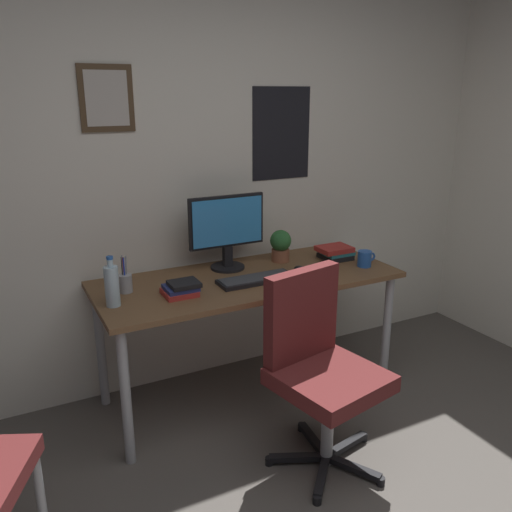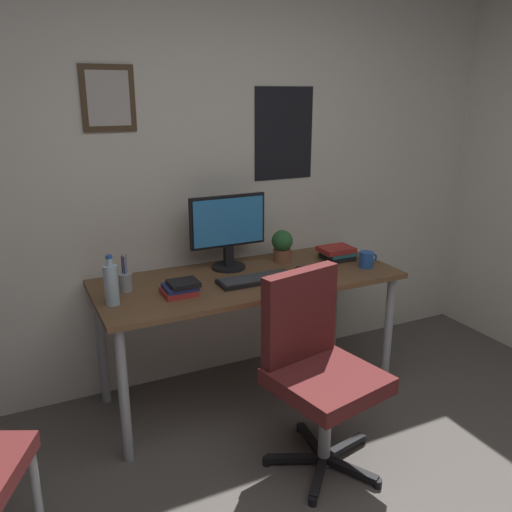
{
  "view_description": "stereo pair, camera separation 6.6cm",
  "coord_description": "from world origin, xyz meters",
  "px_view_note": "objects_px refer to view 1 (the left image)",
  "views": [
    {
      "loc": [
        -1.07,
        -0.8,
        1.75
      ],
      "look_at": [
        0.17,
        1.62,
        0.9
      ],
      "focal_mm": 37.11,
      "sensor_mm": 36.0,
      "label": 1
    },
    {
      "loc": [
        -1.02,
        -0.83,
        1.75
      ],
      "look_at": [
        0.17,
        1.62,
        0.9
      ],
      "focal_mm": 37.11,
      "sensor_mm": 36.0,
      "label": 2
    }
  ],
  "objects_px": {
    "water_bottle": "(112,285)",
    "coffee_mug_near": "(365,259)",
    "computer_mouse": "(301,270)",
    "book_stack_left": "(181,289)",
    "pen_cup": "(125,282)",
    "book_stack_right": "(335,253)",
    "monitor": "(227,229)",
    "keyboard": "(256,279)",
    "potted_plant": "(281,245)",
    "office_chair": "(318,361)"
  },
  "relations": [
    {
      "from": "water_bottle",
      "to": "coffee_mug_near",
      "type": "relative_size",
      "value": 2.09
    },
    {
      "from": "computer_mouse",
      "to": "book_stack_left",
      "type": "relative_size",
      "value": 0.61
    },
    {
      "from": "computer_mouse",
      "to": "pen_cup",
      "type": "xyz_separation_m",
      "value": [
        -0.98,
        0.15,
        0.04
      ]
    },
    {
      "from": "computer_mouse",
      "to": "water_bottle",
      "type": "height_order",
      "value": "water_bottle"
    },
    {
      "from": "book_stack_right",
      "to": "monitor",
      "type": "bearing_deg",
      "value": 168.26
    },
    {
      "from": "keyboard",
      "to": "book_stack_left",
      "type": "relative_size",
      "value": 2.38
    },
    {
      "from": "computer_mouse",
      "to": "potted_plant",
      "type": "distance_m",
      "value": 0.26
    },
    {
      "from": "office_chair",
      "to": "monitor",
      "type": "relative_size",
      "value": 2.07
    },
    {
      "from": "monitor",
      "to": "computer_mouse",
      "type": "relative_size",
      "value": 4.18
    },
    {
      "from": "water_bottle",
      "to": "potted_plant",
      "type": "height_order",
      "value": "water_bottle"
    },
    {
      "from": "monitor",
      "to": "water_bottle",
      "type": "xyz_separation_m",
      "value": [
        -0.73,
        -0.27,
        -0.13
      ]
    },
    {
      "from": "book_stack_right",
      "to": "potted_plant",
      "type": "bearing_deg",
      "value": 159.78
    },
    {
      "from": "keyboard",
      "to": "computer_mouse",
      "type": "relative_size",
      "value": 3.91
    },
    {
      "from": "potted_plant",
      "to": "book_stack_right",
      "type": "xyz_separation_m",
      "value": [
        0.33,
        -0.12,
        -0.06
      ]
    },
    {
      "from": "computer_mouse",
      "to": "potted_plant",
      "type": "bearing_deg",
      "value": 89.48
    },
    {
      "from": "potted_plant",
      "to": "book_stack_right",
      "type": "relative_size",
      "value": 0.94
    },
    {
      "from": "water_bottle",
      "to": "coffee_mug_near",
      "type": "height_order",
      "value": "water_bottle"
    },
    {
      "from": "computer_mouse",
      "to": "keyboard",
      "type": "bearing_deg",
      "value": -176.94
    },
    {
      "from": "keyboard",
      "to": "potted_plant",
      "type": "relative_size",
      "value": 2.21
    },
    {
      "from": "office_chair",
      "to": "pen_cup",
      "type": "distance_m",
      "value": 1.06
    },
    {
      "from": "water_bottle",
      "to": "book_stack_left",
      "type": "distance_m",
      "value": 0.35
    },
    {
      "from": "office_chair",
      "to": "coffee_mug_near",
      "type": "relative_size",
      "value": 7.88
    },
    {
      "from": "book_stack_left",
      "to": "water_bottle",
      "type": "bearing_deg",
      "value": 177.62
    },
    {
      "from": "book_stack_left",
      "to": "book_stack_right",
      "type": "relative_size",
      "value": 0.87
    },
    {
      "from": "keyboard",
      "to": "pen_cup",
      "type": "distance_m",
      "value": 0.7
    },
    {
      "from": "monitor",
      "to": "water_bottle",
      "type": "bearing_deg",
      "value": -159.67
    },
    {
      "from": "monitor",
      "to": "potted_plant",
      "type": "distance_m",
      "value": 0.37
    },
    {
      "from": "keyboard",
      "to": "book_stack_right",
      "type": "height_order",
      "value": "book_stack_right"
    },
    {
      "from": "water_bottle",
      "to": "book_stack_right",
      "type": "distance_m",
      "value": 1.41
    },
    {
      "from": "book_stack_right",
      "to": "pen_cup",
      "type": "bearing_deg",
      "value": 178.94
    },
    {
      "from": "pen_cup",
      "to": "book_stack_left",
      "type": "bearing_deg",
      "value": -34.86
    },
    {
      "from": "coffee_mug_near",
      "to": "computer_mouse",
      "type": "bearing_deg",
      "value": 169.22
    },
    {
      "from": "keyboard",
      "to": "coffee_mug_near",
      "type": "relative_size",
      "value": 3.57
    },
    {
      "from": "pen_cup",
      "to": "monitor",
      "type": "bearing_deg",
      "value": 10.38
    },
    {
      "from": "office_chair",
      "to": "water_bottle",
      "type": "height_order",
      "value": "water_bottle"
    },
    {
      "from": "potted_plant",
      "to": "pen_cup",
      "type": "xyz_separation_m",
      "value": [
        -0.98,
        -0.1,
        -0.05
      ]
    },
    {
      "from": "monitor",
      "to": "office_chair",
      "type": "bearing_deg",
      "value": -84.39
    },
    {
      "from": "monitor",
      "to": "book_stack_right",
      "type": "distance_m",
      "value": 0.72
    },
    {
      "from": "coffee_mug_near",
      "to": "book_stack_right",
      "type": "height_order",
      "value": "coffee_mug_near"
    },
    {
      "from": "pen_cup",
      "to": "potted_plant",
      "type": "bearing_deg",
      "value": 5.58
    },
    {
      "from": "keyboard",
      "to": "computer_mouse",
      "type": "distance_m",
      "value": 0.3
    },
    {
      "from": "office_chair",
      "to": "potted_plant",
      "type": "distance_m",
      "value": 0.93
    },
    {
      "from": "office_chair",
      "to": "coffee_mug_near",
      "type": "distance_m",
      "value": 0.88
    },
    {
      "from": "monitor",
      "to": "keyboard",
      "type": "relative_size",
      "value": 1.07
    },
    {
      "from": "water_bottle",
      "to": "book_stack_left",
      "type": "height_order",
      "value": "water_bottle"
    },
    {
      "from": "office_chair",
      "to": "coffee_mug_near",
      "type": "xyz_separation_m",
      "value": [
        0.66,
        0.51,
        0.27
      ]
    },
    {
      "from": "book_stack_left",
      "to": "coffee_mug_near",
      "type": "bearing_deg",
      "value": -2.87
    },
    {
      "from": "monitor",
      "to": "computer_mouse",
      "type": "bearing_deg",
      "value": -37.61
    },
    {
      "from": "monitor",
      "to": "book_stack_left",
      "type": "distance_m",
      "value": 0.52
    },
    {
      "from": "office_chair",
      "to": "keyboard",
      "type": "xyz_separation_m",
      "value": [
        -0.04,
        0.57,
        0.23
      ]
    }
  ]
}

